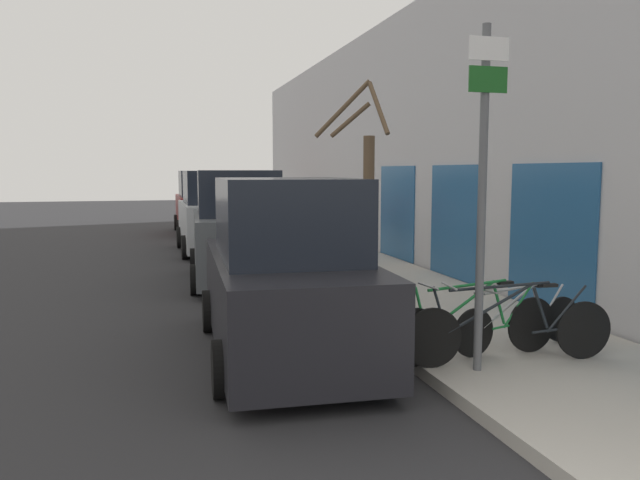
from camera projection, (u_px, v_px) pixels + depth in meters
ground_plane at (247, 281)px, 13.85m from camera, size 80.00×80.00×0.00m
sidewalk_curb at (325, 257)px, 17.21m from camera, size 3.20×32.00×0.15m
building_facade at (387, 142)px, 17.23m from camera, size 0.23×32.00×6.50m
signpost at (483, 186)px, 6.97m from camera, size 0.48×0.12×3.89m
bicycle_0 at (510, 329)px, 7.41m from camera, size 2.65×0.44×0.98m
bicycle_1 at (475, 326)px, 7.57m from camera, size 2.38×0.44×0.97m
bicycle_2 at (519, 321)px, 8.02m from camera, size 2.10×0.60×0.84m
parked_car_0 at (286, 277)px, 8.17m from camera, size 2.23×4.71×2.35m
parked_car_1 at (237, 232)px, 13.61m from camera, size 2.25×4.31×2.45m
parked_car_2 at (214, 216)px, 18.66m from camera, size 2.11×4.30×2.44m
parked_car_3 at (200, 205)px, 24.40m from camera, size 1.93×4.66×2.44m
pedestrian_near at (352, 220)px, 16.14m from camera, size 0.45×0.39×1.75m
street_tree at (367, 205)px, 10.61m from camera, size 1.00×1.13×3.81m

